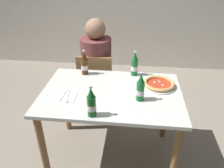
# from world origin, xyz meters

# --- Properties ---
(ground_plane) EXTENTS (8.00, 8.00, 0.00)m
(ground_plane) POSITION_xyz_m (0.00, 0.00, 0.00)
(ground_plane) COLOR gray
(dining_table_main) EXTENTS (1.20, 0.80, 0.75)m
(dining_table_main) POSITION_xyz_m (0.00, 0.00, 0.64)
(dining_table_main) COLOR silver
(dining_table_main) RESTS_ON ground_plane
(chair_behind_table) EXTENTS (0.40, 0.40, 0.85)m
(chair_behind_table) POSITION_xyz_m (-0.24, 0.61, 0.48)
(chair_behind_table) COLOR olive
(chair_behind_table) RESTS_ON ground_plane
(diner_seated) EXTENTS (0.34, 0.34, 1.21)m
(diner_seated) POSITION_xyz_m (-0.24, 0.66, 0.58)
(diner_seated) COLOR #2D3342
(diner_seated) RESTS_ON ground_plane
(pizza_margherita_near) EXTENTS (0.30, 0.30, 0.04)m
(pizza_margherita_near) POSITION_xyz_m (0.41, 0.14, 0.77)
(pizza_margherita_near) COLOR white
(pizza_margherita_near) RESTS_ON dining_table_main
(beer_bottle_left) EXTENTS (0.07, 0.07, 0.25)m
(beer_bottle_left) POSITION_xyz_m (0.24, -0.09, 0.85)
(beer_bottle_left) COLOR #196B2D
(beer_bottle_left) RESTS_ON dining_table_main
(beer_bottle_center) EXTENTS (0.07, 0.07, 0.25)m
(beer_bottle_center) POSITION_xyz_m (0.19, 0.34, 0.85)
(beer_bottle_center) COLOR #196B2D
(beer_bottle_center) RESTS_ON dining_table_main
(beer_bottle_right) EXTENTS (0.07, 0.07, 0.25)m
(beer_bottle_right) POSITION_xyz_m (-0.30, 0.31, 0.85)
(beer_bottle_right) COLOR #512D0F
(beer_bottle_right) RESTS_ON dining_table_main
(beer_bottle_extra) EXTENTS (0.07, 0.07, 0.25)m
(beer_bottle_extra) POSITION_xyz_m (-0.11, -0.33, 0.85)
(beer_bottle_extra) COLOR #14591E
(beer_bottle_extra) RESTS_ON dining_table_main
(napkin_with_cutlery) EXTENTS (0.18, 0.19, 0.01)m
(napkin_with_cutlery) POSITION_xyz_m (-0.37, -0.11, 0.75)
(napkin_with_cutlery) COLOR white
(napkin_with_cutlery) RESTS_ON dining_table_main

